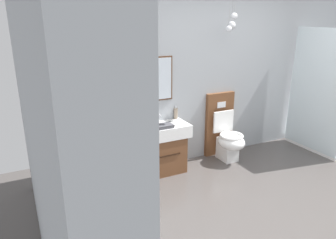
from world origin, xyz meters
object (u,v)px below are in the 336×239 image
(soap_dispenser, at_px, (176,113))
(shower_tray, at_px, (325,125))
(folded_hand_towel, at_px, (164,126))
(toothbrush_cup, at_px, (64,132))
(vanity_sink_left, at_px, (90,160))
(toilet, at_px, (225,135))
(vanity_sink_right, at_px, (163,146))

(soap_dispenser, distance_m, shower_tray, 2.60)
(folded_hand_towel, bearing_deg, shower_tray, -5.67)
(toothbrush_cup, height_order, folded_hand_towel, toothbrush_cup)
(folded_hand_towel, bearing_deg, vanity_sink_left, 173.04)
(toilet, height_order, folded_hand_towel, toilet)
(vanity_sink_right, relative_size, toothbrush_cup, 3.30)
(toothbrush_cup, xyz_separation_m, soap_dispenser, (1.56, 0.01, 0.03))
(soap_dispenser, xyz_separation_m, shower_tray, (2.52, -0.55, -0.39))
(vanity_sink_right, xyz_separation_m, toilet, (1.04, -0.02, 0.00))
(toilet, relative_size, folded_hand_towel, 4.55)
(vanity_sink_right, xyz_separation_m, toothbrush_cup, (-1.29, 0.14, 0.38))
(toilet, distance_m, toothbrush_cup, 2.37)
(vanity_sink_right, distance_m, shower_tray, 2.82)
(toilet, bearing_deg, vanity_sink_right, 178.93)
(vanity_sink_right, bearing_deg, vanity_sink_left, 180.00)
(soap_dispenser, relative_size, shower_tray, 0.10)
(vanity_sink_right, distance_m, folded_hand_towel, 0.37)
(vanity_sink_left, relative_size, toilet, 0.69)
(vanity_sink_left, bearing_deg, shower_tray, -6.00)
(toilet, bearing_deg, shower_tray, -12.32)
(toilet, height_order, shower_tray, shower_tray)
(vanity_sink_left, xyz_separation_m, toothbrush_cup, (-0.26, 0.14, 0.38))
(toilet, relative_size, toothbrush_cup, 4.76)
(folded_hand_towel, xyz_separation_m, shower_tray, (2.83, -0.28, -0.33))
(vanity_sink_left, bearing_deg, toothbrush_cup, 151.79)
(vanity_sink_right, relative_size, folded_hand_towel, 3.15)
(folded_hand_towel, distance_m, shower_tray, 2.86)
(vanity_sink_right, height_order, folded_hand_towel, folded_hand_towel)
(vanity_sink_left, height_order, vanity_sink_right, same)
(vanity_sink_right, xyz_separation_m, shower_tray, (2.79, -0.40, 0.01))
(vanity_sink_left, bearing_deg, vanity_sink_right, 0.00)
(vanity_sink_left, height_order, shower_tray, shower_tray)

